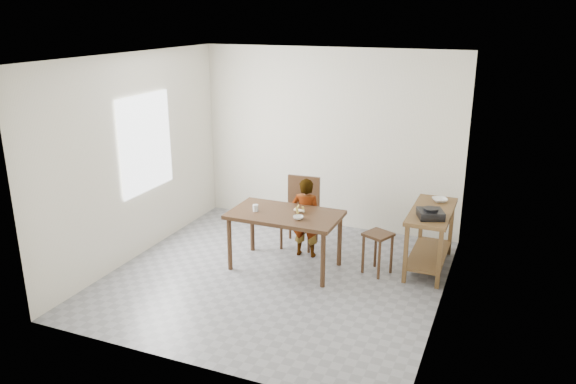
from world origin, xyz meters
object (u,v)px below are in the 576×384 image
at_px(dining_table, 285,240).
at_px(prep_counter, 430,239).
at_px(child, 306,218).
at_px(dining_chair, 299,213).
at_px(stool, 377,253).

distance_m(dining_table, prep_counter, 1.86).
bearing_deg(child, prep_counter, -177.27).
height_order(dining_chair, stool, dining_chair).
height_order(prep_counter, dining_chair, dining_chair).
height_order(prep_counter, stool, prep_counter).
xyz_separation_m(dining_chair, stool, (1.24, -0.44, -0.21)).
distance_m(prep_counter, dining_chair, 1.82).
bearing_deg(stool, dining_table, -165.53).
xyz_separation_m(dining_table, dining_chair, (-0.09, 0.74, 0.11)).
relative_size(prep_counter, dining_chair, 1.24).
distance_m(dining_table, stool, 1.18).
xyz_separation_m(prep_counter, dining_chair, (-1.81, 0.04, 0.08)).
relative_size(dining_table, prep_counter, 1.17).
bearing_deg(stool, prep_counter, 35.04).
xyz_separation_m(child, dining_chair, (-0.20, 0.29, -0.06)).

